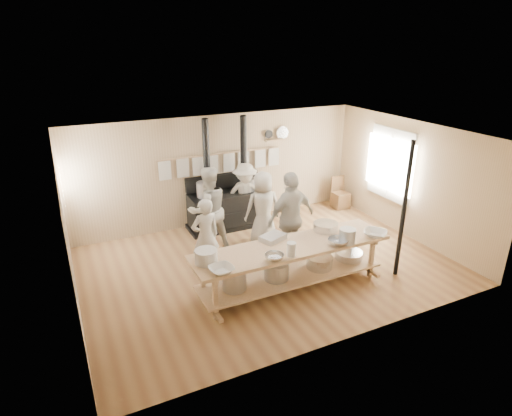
# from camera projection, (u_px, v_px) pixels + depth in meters

# --- Properties ---
(ground) EXTENTS (7.00, 7.00, 0.00)m
(ground) POSITION_uv_depth(u_px,v_px,m) (268.00, 265.00, 8.50)
(ground) COLOR brown
(ground) RESTS_ON ground
(room_shell) EXTENTS (7.00, 7.00, 7.00)m
(room_shell) POSITION_uv_depth(u_px,v_px,m) (269.00, 188.00, 7.90)
(room_shell) COLOR tan
(room_shell) RESTS_ON ground
(window_right) EXTENTS (0.09, 1.50, 1.65)m
(window_right) POSITION_uv_depth(u_px,v_px,m) (391.00, 164.00, 9.84)
(window_right) COLOR beige
(window_right) RESTS_ON ground
(left_opening) EXTENTS (0.00, 0.90, 0.90)m
(left_opening) POSITION_uv_depth(u_px,v_px,m) (61.00, 184.00, 8.19)
(left_opening) COLOR white
(left_opening) RESTS_ON ground
(stove) EXTENTS (1.90, 0.75, 2.60)m
(stove) POSITION_uv_depth(u_px,v_px,m) (227.00, 206.00, 10.08)
(stove) COLOR black
(stove) RESTS_ON ground
(towel_rail) EXTENTS (3.00, 0.04, 0.47)m
(towel_rail) POSITION_uv_depth(u_px,v_px,m) (222.00, 161.00, 9.93)
(towel_rail) COLOR #A27E5D
(towel_rail) RESTS_ON ground
(back_wall_shelf) EXTENTS (0.63, 0.14, 0.32)m
(back_wall_shelf) POSITION_uv_depth(u_px,v_px,m) (277.00, 135.00, 10.38)
(back_wall_shelf) COLOR #A27E5D
(back_wall_shelf) RESTS_ON ground
(prep_table) EXTENTS (3.60, 0.90, 0.85)m
(prep_table) POSITION_uv_depth(u_px,v_px,m) (291.00, 262.00, 7.55)
(prep_table) COLOR #A27E5D
(prep_table) RESTS_ON ground
(support_post) EXTENTS (0.08, 0.08, 2.60)m
(support_post) POSITION_uv_depth(u_px,v_px,m) (404.00, 211.00, 7.71)
(support_post) COLOR black
(support_post) RESTS_ON ground
(cook_far_left) EXTENTS (0.58, 0.41, 1.51)m
(cook_far_left) POSITION_uv_depth(u_px,v_px,m) (205.00, 237.00, 7.98)
(cook_far_left) COLOR #AEA89A
(cook_far_left) RESTS_ON ground
(cook_left) EXTENTS (0.96, 0.79, 1.81)m
(cook_left) POSITION_uv_depth(u_px,v_px,m) (208.00, 210.00, 8.82)
(cook_left) COLOR #AEA89A
(cook_left) RESTS_ON ground
(cook_center) EXTENTS (0.85, 0.62, 1.61)m
(cook_center) POSITION_uv_depth(u_px,v_px,m) (263.00, 208.00, 9.19)
(cook_center) COLOR #AEA89A
(cook_center) RESTS_ON ground
(cook_right) EXTENTS (1.15, 0.63, 1.87)m
(cook_right) POSITION_uv_depth(u_px,v_px,m) (291.00, 218.00, 8.35)
(cook_right) COLOR #AEA89A
(cook_right) RESTS_ON ground
(cook_by_window) EXTENTS (1.10, 0.77, 1.56)m
(cook_by_window) POSITION_uv_depth(u_px,v_px,m) (245.00, 196.00, 9.96)
(cook_by_window) COLOR #AEA89A
(cook_by_window) RESTS_ON ground
(chair) EXTENTS (0.40, 0.40, 0.83)m
(chair) POSITION_uv_depth(u_px,v_px,m) (340.00, 199.00, 11.32)
(chair) COLOR brown
(chair) RESTS_ON ground
(bowl_white_a) EXTENTS (0.42, 0.42, 0.09)m
(bowl_white_a) POSITION_uv_depth(u_px,v_px,m) (221.00, 270.00, 6.55)
(bowl_white_a) COLOR white
(bowl_white_a) RESTS_ON prep_table
(bowl_steel_a) EXTENTS (0.42, 0.42, 0.10)m
(bowl_steel_a) POSITION_uv_depth(u_px,v_px,m) (274.00, 257.00, 6.92)
(bowl_steel_a) COLOR silver
(bowl_steel_a) RESTS_ON prep_table
(bowl_white_b) EXTENTS (0.58, 0.58, 0.10)m
(bowl_white_b) POSITION_uv_depth(u_px,v_px,m) (375.00, 234.00, 7.76)
(bowl_white_b) COLOR white
(bowl_white_b) RESTS_ON prep_table
(bowl_steel_b) EXTENTS (0.47, 0.47, 0.11)m
(bowl_steel_b) POSITION_uv_depth(u_px,v_px,m) (338.00, 242.00, 7.42)
(bowl_steel_b) COLOR silver
(bowl_steel_b) RESTS_ON prep_table
(roasting_pan) EXTENTS (0.52, 0.44, 0.10)m
(roasting_pan) POSITION_uv_depth(u_px,v_px,m) (273.00, 238.00, 7.61)
(roasting_pan) COLOR #B2B2B7
(roasting_pan) RESTS_ON prep_table
(mixing_bowl_large) EXTENTS (0.50, 0.50, 0.15)m
(mixing_bowl_large) POSITION_uv_depth(u_px,v_px,m) (326.00, 227.00, 7.99)
(mixing_bowl_large) COLOR silver
(mixing_bowl_large) RESTS_ON prep_table
(bucket_galv) EXTENTS (0.36, 0.36, 0.27)m
(bucket_galv) POSITION_uv_depth(u_px,v_px,m) (347.00, 236.00, 7.47)
(bucket_galv) COLOR gray
(bucket_galv) RESTS_ON prep_table
(deep_bowl_enamel) EXTENTS (0.42, 0.42, 0.23)m
(deep_bowl_enamel) POSITION_uv_depth(u_px,v_px,m) (206.00, 256.00, 6.81)
(deep_bowl_enamel) COLOR white
(deep_bowl_enamel) RESTS_ON prep_table
(pitcher) EXTENTS (0.19, 0.19, 0.24)m
(pitcher) POSITION_uv_depth(u_px,v_px,m) (291.00, 249.00, 7.02)
(pitcher) COLOR white
(pitcher) RESTS_ON prep_table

